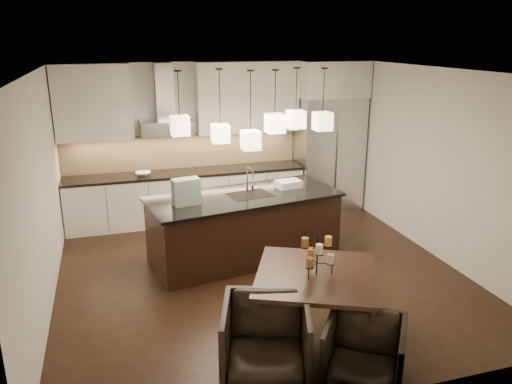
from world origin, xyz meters
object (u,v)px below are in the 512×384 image
object	(u,v)px
refrigerator	(328,154)
armchair_right	(364,354)
dining_table	(315,305)
island_body	(244,228)
armchair_left	(266,341)

from	to	relation	value
refrigerator	armchair_right	xyz separation A→B (m)	(-1.86, -4.93, -0.73)
refrigerator	dining_table	distance (m)	4.54
refrigerator	island_body	world-z (taller)	refrigerator
armchair_left	armchair_right	xyz separation A→B (m)	(0.85, -0.40, -0.05)
armchair_left	armchair_right	world-z (taller)	armchair_left
refrigerator	dining_table	size ratio (longest dim) A/B	1.68
dining_table	armchair_left	distance (m)	0.89
island_body	refrigerator	bearing A→B (deg)	30.49
island_body	armchair_left	world-z (taller)	island_body
refrigerator	island_body	xyz separation A→B (m)	(-2.18, -1.81, -0.60)
island_body	dining_table	size ratio (longest dim) A/B	2.12
refrigerator	armchair_right	size ratio (longest dim) A/B	2.87
armchair_right	dining_table	bearing A→B (deg)	132.42
armchair_right	island_body	bearing A→B (deg)	130.99
dining_table	refrigerator	bearing A→B (deg)	88.89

